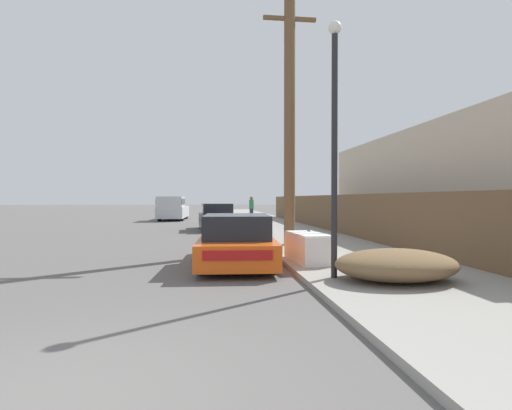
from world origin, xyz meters
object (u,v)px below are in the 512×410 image
Objects in this scene: brush_pile at (396,265)px; pickup_truck at (173,208)px; discarded_fridge at (308,247)px; parked_sports_car_red at (236,242)px; utility_pole at (290,117)px; car_parked_mid at (217,218)px; pedestrian at (251,208)px; street_lamp at (334,130)px.

pickup_truck is at bearing 104.37° from brush_pile.
discarded_fridge is 0.40× the size of parked_sports_car_red.
parked_sports_car_red is 0.54× the size of utility_pole.
car_parked_mid is 0.75× the size of pickup_truck.
car_parked_mid is 2.46× the size of pedestrian.
parked_sports_car_red is 3.91m from street_lamp.
car_parked_mid is (-0.26, 11.28, 0.08)m from parked_sports_car_red.
pickup_truck is 3.28× the size of pedestrian.
parked_sports_car_red is 1.94× the size of brush_pile.
street_lamp is at bearing -91.81° from pedestrian.
parked_sports_car_red is at bearing 124.43° from street_lamp.
car_parked_mid is 1.82× the size of brush_pile.
utility_pole reaches higher than parked_sports_car_red.
utility_pole is at bearing 87.11° from street_lamp.
parked_sports_car_red is 0.80× the size of pickup_truck.
brush_pile is (1.08, -2.46, -0.05)m from discarded_fridge.
pickup_truck is (-3.19, 10.24, 0.25)m from car_parked_mid.
brush_pile is (1.08, -0.41, -2.59)m from street_lamp.
utility_pole is (0.29, 3.66, 3.95)m from discarded_fridge.
parked_sports_car_red is 21.80m from pickup_truck.
pedestrian is at bearing 88.60° from utility_pole.
pickup_truck is at bearing 102.18° from street_lamp.
street_lamp is 2.14× the size of brush_pile.
street_lamp is (0.00, -2.05, 2.53)m from discarded_fridge.
utility_pole reaches higher than car_parked_mid.
street_lamp reaches higher than parked_sports_car_red.
parked_sports_car_red reaches higher than discarded_fridge.
utility_pole is (2.03, 3.17, 3.84)m from parked_sports_car_red.
pickup_truck is at bearing 104.28° from car_parked_mid.
street_lamp is (5.19, -24.06, 2.10)m from pickup_truck.
pedestrian is (0.37, 15.30, -3.40)m from utility_pole.
discarded_fridge is at bearing 90.02° from street_lamp.
discarded_fridge is 3.26m from street_lamp.
pickup_truck is at bearing 99.07° from discarded_fridge.
utility_pole reaches higher than pickup_truck.
street_lamp reaches higher than brush_pile.
discarded_fridge is 11.94m from car_parked_mid.
street_lamp reaches higher than discarded_fridge.
discarded_fridge is at bearing 113.66° from brush_pile.
pedestrian is (5.85, -3.06, 0.10)m from pickup_truck.
utility_pole is 5.88m from street_lamp.
parked_sports_car_red is 2.62× the size of pedestrian.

